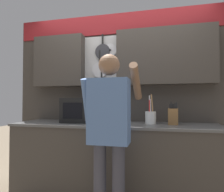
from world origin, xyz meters
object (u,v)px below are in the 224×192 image
object	(u,v)px
microwave	(82,110)
knife_block	(173,116)
utensil_crock	(151,117)
person	(109,125)

from	to	relation	value
microwave	knife_block	world-z (taller)	microwave
knife_block	utensil_crock	size ratio (longest dim) A/B	0.74
knife_block	person	world-z (taller)	person
microwave	utensil_crock	size ratio (longest dim) A/B	1.29
microwave	utensil_crock	distance (m)	0.89
utensil_crock	person	size ratio (longest dim) A/B	0.22
microwave	utensil_crock	world-z (taller)	utensil_crock
microwave	knife_block	size ratio (longest dim) A/B	1.73
microwave	utensil_crock	xyz separation A→B (m)	(0.88, 0.00, -0.07)
knife_block	microwave	bearing A→B (deg)	-179.97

